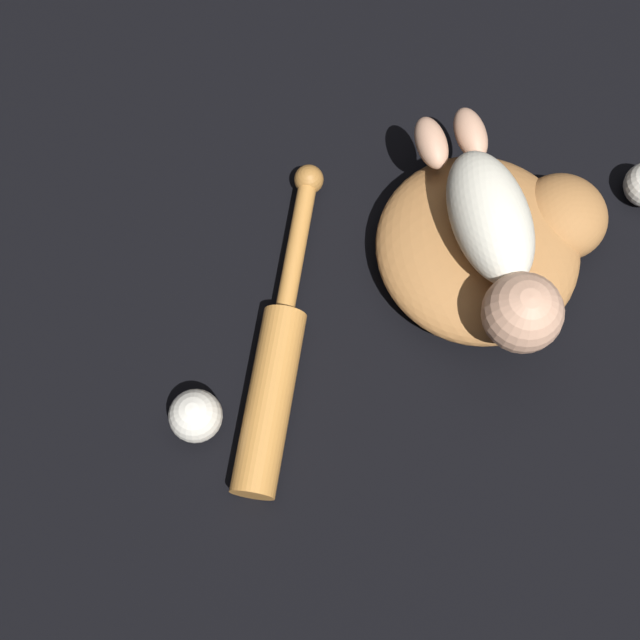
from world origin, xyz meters
TOP-DOWN VIEW (x-y plane):
  - ground_plane at (0.00, 0.00)m, footprint 6.00×6.00m
  - baseball_glove at (-0.05, 0.02)m, footprint 0.31×0.36m
  - baby_figure at (-0.02, -0.01)m, footprint 0.36×0.17m
  - baseball_bat at (-0.05, -0.32)m, footprint 0.40×0.32m
  - baseball at (-0.03, -0.44)m, footprint 0.07×0.07m

SIDE VIEW (x-z plane):
  - ground_plane at x=0.00m, z-range 0.00..0.00m
  - baseball_bat at x=-0.05m, z-range 0.00..0.06m
  - baseball at x=-0.03m, z-range 0.00..0.07m
  - baseball_glove at x=-0.05m, z-range 0.00..0.09m
  - baby_figure at x=-0.02m, z-range 0.09..0.19m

